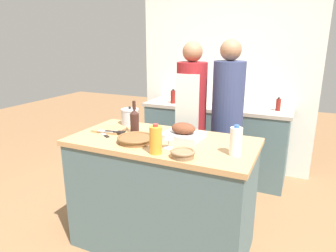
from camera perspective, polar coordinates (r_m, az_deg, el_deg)
ground_plane at (r=2.77m, az=-1.01°, el=-21.32°), size 12.00×12.00×0.00m
kitchen_island at (r=2.51m, az=-1.07°, el=-12.75°), size 1.44×0.73×0.94m
back_counter at (r=3.86m, az=8.97°, el=-2.63°), size 1.77×0.60×0.91m
back_wall at (r=4.02m, az=10.87°, el=9.96°), size 2.27×0.10×2.55m
roasting_pan at (r=2.34m, az=2.93°, el=-1.24°), size 0.31×0.27×0.13m
wicker_basket at (r=2.26m, az=-6.22°, el=-2.47°), size 0.28×0.28×0.05m
cutting_board at (r=2.59m, az=-11.11°, el=-0.69°), size 0.26×0.21×0.02m
stock_pot at (r=2.74m, az=-7.24°, el=1.78°), size 0.16×0.16×0.17m
mixing_bowl at (r=1.97m, az=2.83°, el=-5.23°), size 0.17×0.17×0.05m
juice_jug at (r=2.01m, az=-2.36°, el=-2.65°), size 0.09×0.09×0.21m
milk_jug at (r=2.03m, az=12.80°, el=-2.87°), size 0.08×0.08×0.21m
wine_bottle_green at (r=2.45m, az=-6.39°, el=0.97°), size 0.07×0.07×0.27m
wine_glass_left at (r=2.11m, az=0.08°, el=-1.74°), size 0.07×0.07×0.14m
knife_chef at (r=2.49m, az=-10.66°, el=-1.06°), size 0.23×0.06×0.01m
knife_paring at (r=2.48m, az=-11.98°, el=-1.67°), size 0.15×0.11×0.01m
knife_bread at (r=2.49m, az=-9.90°, el=-1.03°), size 0.17×0.09×0.01m
stand_mixer at (r=3.58m, az=11.85°, el=5.55°), size 0.18×0.14×0.33m
condiment_bottle_tall at (r=3.59m, az=20.26°, el=3.85°), size 0.05×0.05×0.15m
condiment_bottle_short at (r=3.78m, az=1.00°, el=5.59°), size 0.07×0.07×0.18m
person_cook_aproned at (r=3.04m, az=4.41°, el=1.85°), size 0.30×0.31×1.67m
person_cook_guest at (r=2.97m, az=11.17°, el=1.48°), size 0.30×0.30×1.69m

